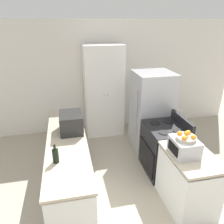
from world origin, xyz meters
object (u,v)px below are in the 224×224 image
at_px(toaster_oven, 184,147).
at_px(pantry_cabinet, 104,91).
at_px(refrigerator, 151,112).
at_px(microwave, 71,122).
at_px(fruit_bowl, 186,137).
at_px(wine_bottle, 56,155).
at_px(stove, 164,149).

bearing_deg(toaster_oven, pantry_cabinet, 104.49).
distance_m(refrigerator, microwave, 1.75).
height_order(pantry_cabinet, fruit_bowl, pantry_cabinet).
relative_size(pantry_cabinet, wine_bottle, 8.15).
height_order(refrigerator, wine_bottle, refrigerator).
xyz_separation_m(microwave, toaster_oven, (1.45, -1.01, -0.04)).
xyz_separation_m(pantry_cabinet, stove, (0.78, -1.69, -0.60)).
height_order(stove, refrigerator, refrigerator).
distance_m(wine_bottle, toaster_oven, 1.70).
xyz_separation_m(pantry_cabinet, fruit_bowl, (0.65, -2.50, 0.11)).
bearing_deg(refrigerator, stove, -93.57).
distance_m(wine_bottle, fruit_bowl, 1.71).
xyz_separation_m(toaster_oven, fruit_bowl, (0.00, -0.01, 0.16)).
bearing_deg(wine_bottle, fruit_bowl, -6.62).
relative_size(pantry_cabinet, refrigerator, 1.27).
xyz_separation_m(wine_bottle, fruit_bowl, (1.69, -0.20, 0.17)).
bearing_deg(pantry_cabinet, stove, -65.27).
xyz_separation_m(refrigerator, toaster_oven, (-0.18, -1.59, 0.18)).
distance_m(stove, toaster_oven, 0.99).
bearing_deg(microwave, refrigerator, 19.85).
height_order(wine_bottle, toaster_oven, wine_bottle).
xyz_separation_m(pantry_cabinet, toaster_oven, (0.65, -2.50, -0.04)).
height_order(stove, fruit_bowl, fruit_bowl).
height_order(stove, toaster_oven, toaster_oven).
height_order(stove, wine_bottle, wine_bottle).
height_order(microwave, fruit_bowl, fruit_bowl).
height_order(toaster_oven, fruit_bowl, fruit_bowl).
distance_m(microwave, wine_bottle, 0.85).
height_order(pantry_cabinet, microwave, pantry_cabinet).
height_order(refrigerator, microwave, refrigerator).
bearing_deg(pantry_cabinet, refrigerator, -47.47).
bearing_deg(pantry_cabinet, microwave, -118.39).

